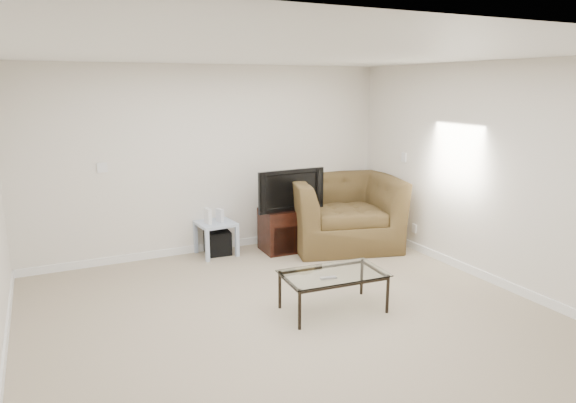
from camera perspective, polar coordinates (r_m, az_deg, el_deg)
name	(u,v)px	position (r m, az deg, el deg)	size (l,w,h in m)	color
floor	(296,322)	(5.09, 0.85, -13.26)	(5.00, 5.00, 0.00)	tan
ceiling	(297,53)	(4.57, 0.96, 16.14)	(5.00, 5.00, 0.00)	white
wall_back	(212,160)	(6.96, -8.43, 4.56)	(5.00, 0.02, 2.50)	silver
wall_right	(495,175)	(6.19, 22.05, 2.73)	(0.02, 5.00, 2.50)	silver
plate_back	(102,168)	(6.67, -19.95, 3.56)	(0.12, 0.02, 0.12)	white
plate_right_switch	(404,157)	(7.34, 12.75, 4.80)	(0.02, 0.09, 0.13)	white
plate_right_outlet	(414,228)	(7.30, 13.85, -2.92)	(0.02, 0.08, 0.12)	white
tv_stand	(287,229)	(7.08, -0.09, -3.11)	(0.70, 0.49, 0.58)	black
dvd_player	(288,216)	(6.99, 0.04, -1.65)	(0.35, 0.25, 0.05)	black
television	(288,189)	(6.91, 0.01, 1.39)	(0.90, 0.18, 0.56)	black
side_table	(216,238)	(6.96, -8.00, -4.08)	(0.47, 0.47, 0.45)	silver
subwoofer	(218,242)	(7.01, -7.83, -4.52)	(0.32, 0.32, 0.32)	black
game_console	(208,216)	(6.82, -8.89, -1.60)	(0.05, 0.15, 0.21)	white
game_case	(220,215)	(6.88, -7.58, -1.54)	(0.05, 0.13, 0.18)	silver
recliner	(342,200)	(7.25, 6.04, 0.19)	(1.51, 0.98, 1.32)	brown
coffee_table	(333,292)	(5.27, 5.03, -9.96)	(1.03, 0.58, 0.40)	black
remote	(328,278)	(5.03, 4.51, -8.46)	(0.16, 0.04, 0.02)	#B2B2B7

